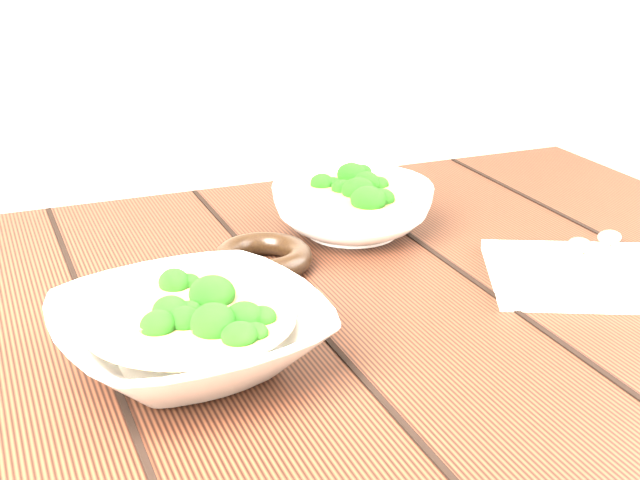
% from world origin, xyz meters
% --- Properties ---
extents(table, '(1.20, 0.80, 0.75)m').
position_xyz_m(table, '(0.00, 0.00, 0.63)').
color(table, '#3A1C10').
rests_on(table, ground).
extents(soup_bowl_front, '(0.27, 0.27, 0.07)m').
position_xyz_m(soup_bowl_front, '(-0.15, -0.09, 0.78)').
color(soup_bowl_front, silver).
rests_on(soup_bowl_front, table).
extents(soup_bowl_back, '(0.21, 0.21, 0.07)m').
position_xyz_m(soup_bowl_back, '(0.12, 0.16, 0.78)').
color(soup_bowl_back, silver).
rests_on(soup_bowl_back, table).
extents(trivet, '(0.14, 0.14, 0.03)m').
position_xyz_m(trivet, '(-0.02, 0.10, 0.76)').
color(trivet, black).
rests_on(trivet, table).
extents(napkin, '(0.26, 0.24, 0.01)m').
position_xyz_m(napkin, '(0.30, -0.07, 0.76)').
color(napkin, beige).
rests_on(napkin, table).
extents(spoon_left, '(0.12, 0.15, 0.01)m').
position_xyz_m(spoon_left, '(0.31, -0.04, 0.76)').
color(spoon_left, '#A8A394').
rests_on(spoon_left, napkin).
extents(spoon_right, '(0.14, 0.13, 0.01)m').
position_xyz_m(spoon_right, '(0.35, -0.03, 0.76)').
color(spoon_right, '#A8A394').
rests_on(spoon_right, napkin).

